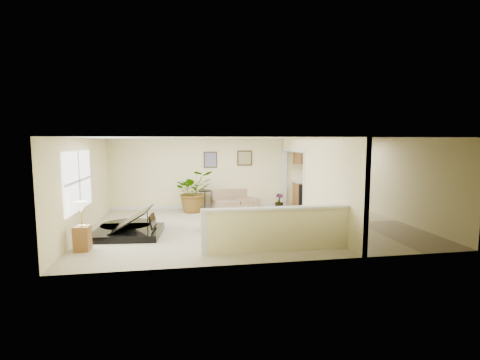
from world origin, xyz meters
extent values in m
plane|color=beige|center=(0.00, 0.00, 0.00)|extent=(9.00, 9.00, 0.00)
cube|color=beige|center=(0.00, 3.00, 1.25)|extent=(9.00, 0.04, 2.50)
cube|color=beige|center=(0.00, -3.00, 1.25)|extent=(9.00, 0.04, 2.50)
cube|color=beige|center=(-4.50, 0.00, 1.25)|extent=(0.04, 6.00, 2.50)
cube|color=beige|center=(4.50, 0.00, 1.25)|extent=(0.04, 6.00, 2.50)
cube|color=silver|center=(0.00, 0.00, 2.50)|extent=(9.00, 6.00, 0.04)
cube|color=tan|center=(3.15, 0.00, 0.00)|extent=(2.70, 6.00, 0.01)
cube|color=beige|center=(1.80, -1.20, 1.25)|extent=(0.12, 3.60, 2.50)
cube|color=beige|center=(1.80, 1.77, 2.30)|extent=(0.12, 2.35, 0.40)
cube|color=beige|center=(0.15, -2.30, 0.47)|extent=(3.30, 0.12, 0.95)
cube|color=silver|center=(0.15, -2.30, 0.96)|extent=(3.40, 0.22, 0.05)
cube|color=silver|center=(-1.50, -2.30, 0.50)|extent=(0.14, 0.14, 1.00)
cube|color=white|center=(-4.49, -0.50, 1.45)|extent=(0.05, 2.15, 1.45)
cube|color=#3D2A16|center=(-0.95, 2.98, 1.75)|extent=(0.48, 0.03, 0.58)
cube|color=#82536F|center=(-0.95, 2.96, 1.75)|extent=(0.40, 0.01, 0.50)
cube|color=#3D2A16|center=(0.30, 2.98, 1.80)|extent=(0.55, 0.03, 0.55)
cube|color=silver|center=(0.30, 2.96, 1.80)|extent=(0.46, 0.01, 0.46)
cube|color=olive|center=(3.30, 2.70, 0.45)|extent=(2.30, 0.60, 0.90)
cube|color=silver|center=(3.30, 2.70, 0.92)|extent=(2.36, 0.65, 0.04)
cube|color=black|center=(2.50, 2.69, 0.43)|extent=(0.60, 0.60, 0.84)
cube|color=olive|center=(3.30, 2.82, 1.95)|extent=(2.30, 0.35, 0.75)
cube|color=black|center=(-3.34, -0.48, 0.88)|extent=(1.77, 1.56, 0.34)
cylinder|color=black|center=(-3.51, 0.15, 0.88)|extent=(1.41, 1.41, 0.34)
cube|color=silver|center=(-2.36, -0.48, 0.83)|extent=(0.34, 1.16, 0.02)
cube|color=black|center=(-3.46, -0.36, 1.19)|extent=(1.41, 1.41, 0.77)
cube|color=black|center=(-1.27, -0.23, 0.23)|extent=(0.37, 0.69, 0.45)
cube|color=tan|center=(-0.10, 2.54, 0.22)|extent=(1.76, 1.40, 0.43)
cube|color=tan|center=(-0.10, 2.87, 0.66)|extent=(1.51, 0.78, 0.45)
cube|color=tan|center=(-0.78, 2.54, 0.52)|extent=(0.51, 0.88, 0.16)
cube|color=tan|center=(0.58, 2.54, 0.52)|extent=(0.51, 0.88, 0.16)
cylinder|color=black|center=(-1.18, 2.65, 0.01)|extent=(0.34, 0.34, 0.03)
cylinder|color=black|center=(-1.18, 2.65, 0.34)|extent=(0.03, 0.03, 0.67)
cylinder|color=black|center=(-1.18, 2.65, 0.68)|extent=(0.48, 0.48, 0.03)
cylinder|color=black|center=(-1.58, 2.34, 0.14)|extent=(0.41, 0.41, 0.29)
imported|color=#15481A|center=(-1.58, 2.34, 0.72)|extent=(1.54, 1.42, 1.44)
cylinder|color=black|center=(1.45, 2.36, 0.10)|extent=(0.29, 0.29, 0.20)
imported|color=#15481A|center=(1.45, 2.36, 0.28)|extent=(0.31, 0.31, 0.55)
cube|color=olive|center=(-4.15, -1.56, 0.28)|extent=(0.34, 0.34, 0.56)
cylinder|color=gold|center=(-4.15, -1.56, 0.57)|extent=(0.15, 0.15, 0.02)
cylinder|color=gold|center=(-4.15, -1.56, 0.75)|extent=(0.03, 0.03, 0.37)
cone|color=#F3ECC6|center=(-4.15, -1.56, 0.98)|extent=(0.30, 0.30, 0.24)
camera|label=1|loc=(-1.90, -9.52, 2.42)|focal=26.00mm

